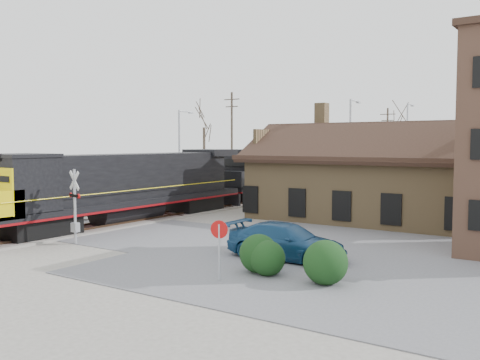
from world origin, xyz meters
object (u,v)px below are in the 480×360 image
object	(u,v)px
locomotive_lead	(120,186)
parked_car	(286,241)
locomotive_trailing	(284,171)
depot	(366,183)

from	to	relation	value
locomotive_lead	parked_car	bearing A→B (deg)	-12.93
parked_car	locomotive_lead	bearing A→B (deg)	75.93
locomotive_lead	locomotive_trailing	xyz separation A→B (m)	(0.00, 20.76, -0.00)
locomotive_lead	depot	bearing A→B (deg)	41.11
depot	locomotive_lead	bearing A→B (deg)	-138.89
depot	parked_car	xyz separation A→B (m)	(1.56, -13.57, -1.63)
depot	locomotive_lead	distance (m)	15.91
depot	locomotive_trailing	size ratio (longest dim) A/B	0.74
locomotive_trailing	depot	bearing A→B (deg)	-40.66
locomotive_trailing	parked_car	size ratio (longest dim) A/B	3.81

